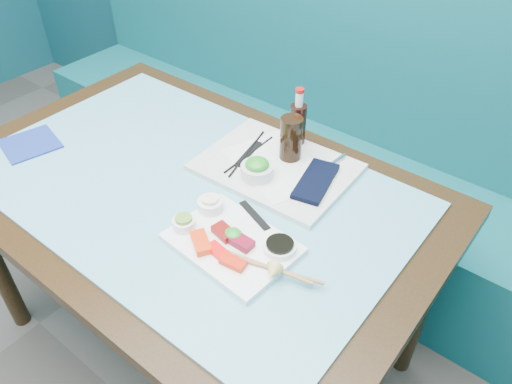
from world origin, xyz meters
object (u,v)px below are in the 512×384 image
Objects in this scene: booth_bench at (332,157)px; seaweed_bowl at (257,171)px; serving_tray at (276,167)px; dining_table at (189,209)px; cola_glass at (291,138)px; sashimi_plate at (232,244)px; cola_bottle_body at (298,126)px; blue_napkin at (30,144)px.

booth_bench reaches higher than seaweed_bowl.
booth_bench is 0.76m from serving_tray.
serving_tray is (0.15, 0.21, 0.10)m from dining_table.
dining_table is at bearing -121.81° from cola_glass.
sashimi_plate is 0.47m from cola_bottle_body.
seaweed_bowl is 0.59× the size of blue_napkin.
cola_glass is 0.80m from blue_napkin.
cola_glass reaches higher than seaweed_bowl.
blue_napkin is (-0.67, -0.37, -0.00)m from serving_tray.
sashimi_plate is 3.26× the size of seaweed_bowl.
booth_bench is 2.14× the size of dining_table.
cola_bottle_body reaches higher than dining_table.
serving_tray is at bearing 29.02° from blue_napkin.
sashimi_plate is 0.38m from cola_glass.
seaweed_bowl is at bearing 43.13° from dining_table.
booth_bench reaches higher than cola_bottle_body.
dining_table is 0.40m from cola_bottle_body.
booth_bench is 10.07× the size of sashimi_plate.
serving_tray is 3.23× the size of cola_glass.
dining_table is 0.23m from seaweed_bowl.
seaweed_bowl reaches higher than serving_tray.
cola_bottle_body is at bearing 109.64° from sashimi_plate.
serving_tray reaches higher than dining_table.
blue_napkin is (-0.51, -1.00, 0.39)m from booth_bench.
seaweed_bowl is 0.14m from cola_glass.
booth_bench is 1.19m from blue_napkin.
seaweed_bowl is (0.14, 0.14, 0.13)m from dining_table.
cola_glass reaches higher than cola_bottle_body.
seaweed_bowl reaches higher than dining_table.
serving_tray is 0.76m from blue_napkin.
dining_table is 3.29× the size of serving_tray.
booth_bench is 0.76m from cola_glass.
serving_tray is (0.15, -0.63, 0.39)m from booth_bench.
blue_napkin is (-0.77, -0.06, -0.00)m from sashimi_plate.
sashimi_plate is (0.25, -0.10, 0.10)m from dining_table.
cola_glass is at bearing -73.98° from booth_bench.
booth_bench is 32.81× the size of seaweed_bowl.
cola_glass reaches higher than sashimi_plate.
booth_bench reaches higher than cola_glass.
cola_bottle_body reaches higher than blue_napkin.
seaweed_bowl is at bearing -99.68° from serving_tray.
cola_bottle_body is at bearing 93.18° from seaweed_bowl.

